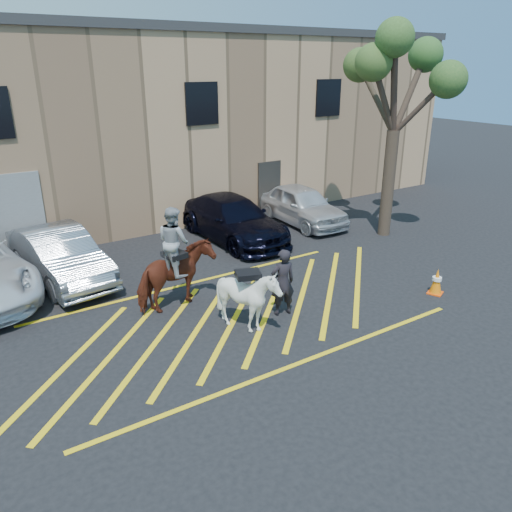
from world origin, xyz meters
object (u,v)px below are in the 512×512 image
saddled_white (248,299)px  tree (399,72)px  car_blue_suv (233,219)px  handler (283,282)px  mounted_bay (175,268)px  car_silver_sedan (59,256)px  car_white_suv (302,205)px  traffic_cone (437,281)px

saddled_white → tree: bearing=22.3°
car_blue_suv → handler: size_ratio=2.98×
saddled_white → tree: 9.96m
handler → mounted_bay: (-2.08, 1.80, 0.22)m
car_blue_suv → tree: tree is taller
car_silver_sedan → handler: handler is taller
car_white_suv → saddled_white: saddled_white is taller
car_blue_suv → mounted_bay: size_ratio=1.92×
car_silver_sedan → car_white_suv: car_silver_sedan is taller
mounted_bay → tree: size_ratio=0.37×
traffic_cone → car_silver_sedan: bearing=142.1°
car_blue_suv → traffic_cone: car_blue_suv is taller
car_blue_suv → mounted_bay: 5.58m
saddled_white → mounted_bay: bearing=115.0°
car_blue_suv → saddled_white: saddled_white is taller
car_silver_sedan → tree: tree is taller
handler → traffic_cone: handler is taller
car_white_suv → traffic_cone: 7.29m
car_silver_sedan → car_white_suv: (9.35, 0.63, -0.01)m
car_blue_suv → traffic_cone: bearing=-72.9°
handler → saddled_white: size_ratio=0.97×
traffic_cone → tree: size_ratio=0.10×
car_white_suv → saddled_white: bearing=-133.8°
car_white_suv → mounted_bay: (-7.25, -4.08, 0.34)m
handler → mounted_bay: mounted_bay is taller
saddled_white → traffic_cone: 5.55m
car_blue_suv → mounted_bay: bearing=-137.2°
car_blue_suv → handler: 6.00m
car_silver_sedan → handler: (4.18, -5.25, 0.11)m
handler → saddled_white: bearing=20.8°
car_white_suv → car_silver_sedan: bearing=-173.9°
mounted_bay → saddled_white: 2.23m
car_silver_sedan → mounted_bay: bearing=-66.6°
car_blue_suv → tree: size_ratio=0.71×
car_white_suv → tree: (1.72, -2.79, 4.94)m
handler → mounted_bay: bearing=-30.1°
saddled_white → tree: size_ratio=0.25×
car_blue_suv → saddled_white: (-3.05, -5.89, 0.05)m
mounted_bay → handler: bearing=-40.9°
car_silver_sedan → car_white_suv: 9.38m
car_silver_sedan → car_blue_suv: bearing=-3.8°
handler → tree: tree is taller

